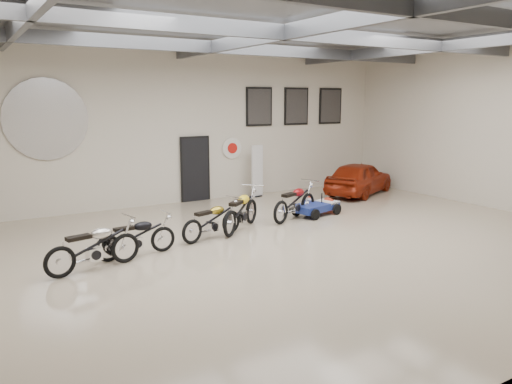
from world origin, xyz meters
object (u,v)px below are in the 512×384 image
motorcycle_yellow (241,210)px  go_kart (320,204)px  motorcycle_silver (94,246)px  motorcycle_red (295,201)px  banner_stand (257,171)px  motorcycle_black (136,236)px  motorcycle_gold (212,220)px  vintage_car (359,178)px

motorcycle_yellow → go_kart: motorcycle_yellow is taller
motorcycle_yellow → go_kart: (2.87, 0.34, -0.22)m
motorcycle_silver → motorcycle_red: size_ratio=0.96×
go_kart → banner_stand: bearing=80.0°
motorcycle_black → motorcycle_gold: size_ratio=0.97×
motorcycle_black → vintage_car: 9.57m
motorcycle_black → motorcycle_red: size_ratio=0.87×
motorcycle_silver → go_kart: motorcycle_silver is taller
go_kart → motorcycle_silver: bearing=179.9°
motorcycle_silver → motorcycle_yellow: motorcycle_yellow is taller
banner_stand → motorcycle_black: (-5.75, -4.44, -0.46)m
motorcycle_red → go_kart: 1.03m
motorcycle_gold → motorcycle_yellow: bearing=3.5°
motorcycle_yellow → motorcycle_black: bearing=156.4°
motorcycle_black → motorcycle_gold: motorcycle_gold is taller
motorcycle_yellow → go_kart: size_ratio=1.17×
motorcycle_red → go_kart: motorcycle_red is taller
go_kart → motorcycle_gold: bearing=177.4°
motorcycle_gold → motorcycle_red: (2.88, 0.59, 0.05)m
motorcycle_red → motorcycle_gold: bearing=169.4°
motorcycle_silver → motorcycle_black: size_ratio=1.10×
vintage_car → motorcycle_yellow: bearing=84.8°
motorcycle_black → go_kart: bearing=6.8°
motorcycle_silver → motorcycle_yellow: 4.21m
motorcycle_silver → motorcycle_black: motorcycle_silver is taller
motorcycle_gold → go_kart: 3.95m
banner_stand → vintage_car: bearing=-37.0°
motorcycle_silver → vintage_car: 10.64m
motorcycle_red → motorcycle_yellow: bearing=164.8°
motorcycle_gold → go_kart: size_ratio=1.03×
motorcycle_red → vintage_car: vintage_car is taller
banner_stand → motorcycle_black: banner_stand is taller
motorcycle_red → vintage_car: size_ratio=0.58×
motorcycle_gold → vintage_car: vintage_car is taller
banner_stand → motorcycle_gold: bearing=-145.7°
motorcycle_yellow → motorcycle_silver: bearing=158.7°
motorcycle_yellow → motorcycle_red: 1.89m
motorcycle_silver → motorcycle_red: 6.08m
banner_stand → vintage_car: size_ratio=0.53×
motorcycle_silver → motorcycle_gold: motorcycle_silver is taller
banner_stand → motorcycle_black: size_ratio=1.04×
motorcycle_red → banner_stand: bearing=54.1°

